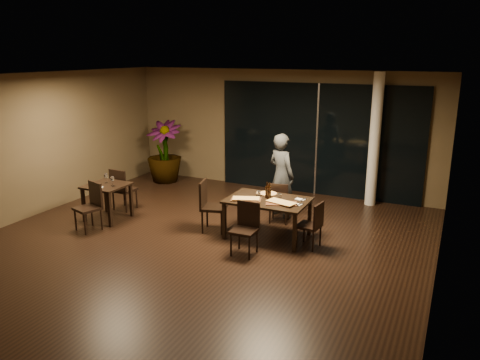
# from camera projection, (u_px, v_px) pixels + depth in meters

# --- Properties ---
(ground) EXTENTS (8.00, 8.00, 0.00)m
(ground) POSITION_uv_depth(u_px,v_px,m) (201.00, 243.00, 8.62)
(ground) COLOR black
(ground) RESTS_ON ground
(wall_back) EXTENTS (8.00, 0.10, 3.00)m
(wall_back) POSITION_uv_depth(u_px,v_px,m) (280.00, 130.00, 11.75)
(wall_back) COLOR #4E4029
(wall_back) RESTS_ON ground
(wall_left) EXTENTS (0.10, 8.00, 3.00)m
(wall_left) POSITION_uv_depth(u_px,v_px,m) (33.00, 145.00, 9.90)
(wall_left) COLOR #4E4029
(wall_left) RESTS_ON ground
(wall_right) EXTENTS (0.10, 8.00, 3.00)m
(wall_right) POSITION_uv_depth(u_px,v_px,m) (449.00, 192.00, 6.55)
(wall_right) COLOR #4E4029
(wall_right) RESTS_ON ground
(ceiling) EXTENTS (8.00, 8.00, 0.04)m
(ceiling) POSITION_uv_depth(u_px,v_px,m) (196.00, 76.00, 7.82)
(ceiling) COLOR silver
(ceiling) RESTS_ON wall_back
(window_panel) EXTENTS (5.00, 0.06, 2.70)m
(window_panel) POSITION_uv_depth(u_px,v_px,m) (317.00, 140.00, 11.30)
(window_panel) COLOR black
(window_panel) RESTS_ON ground
(column) EXTENTS (0.24, 0.24, 3.00)m
(column) POSITION_uv_depth(u_px,v_px,m) (375.00, 140.00, 10.41)
(column) COLOR silver
(column) RESTS_ON ground
(main_table) EXTENTS (1.50, 1.00, 0.75)m
(main_table) POSITION_uv_depth(u_px,v_px,m) (268.00, 203.00, 8.73)
(main_table) COLOR black
(main_table) RESTS_ON ground
(side_table) EXTENTS (0.80, 0.80, 0.75)m
(side_table) POSITION_uv_depth(u_px,v_px,m) (107.00, 190.00, 9.71)
(side_table) COLOR black
(side_table) RESTS_ON ground
(chair_main_far) EXTENTS (0.46, 0.46, 0.86)m
(chair_main_far) POSITION_uv_depth(u_px,v_px,m) (279.00, 201.00, 9.50)
(chair_main_far) COLOR black
(chair_main_far) RESTS_ON ground
(chair_main_near) EXTENTS (0.43, 0.43, 0.91)m
(chair_main_near) POSITION_uv_depth(u_px,v_px,m) (246.00, 225.00, 8.09)
(chair_main_near) COLOR black
(chair_main_near) RESTS_ON ground
(chair_main_left) EXTENTS (0.57, 0.57, 1.01)m
(chair_main_left) POSITION_uv_depth(u_px,v_px,m) (209.00, 203.00, 9.09)
(chair_main_left) COLOR black
(chair_main_left) RESTS_ON ground
(chair_main_right) EXTENTS (0.44, 0.44, 0.85)m
(chair_main_right) POSITION_uv_depth(u_px,v_px,m) (313.00, 223.00, 8.29)
(chair_main_right) COLOR black
(chair_main_right) RESTS_ON ground
(chair_side_far) EXTENTS (0.45, 0.45, 0.94)m
(chair_side_far) POSITION_uv_depth(u_px,v_px,m) (122.00, 187.00, 10.28)
(chair_side_far) COLOR black
(chair_side_far) RESTS_ON ground
(chair_side_near) EXTENTS (0.55, 0.55, 0.95)m
(chair_side_near) POSITION_uv_depth(u_px,v_px,m) (91.00, 204.00, 9.17)
(chair_side_near) COLOR black
(chair_side_near) RESTS_ON ground
(diner) EXTENTS (0.72, 0.62, 1.79)m
(diner) POSITION_uv_depth(u_px,v_px,m) (281.00, 175.00, 9.83)
(diner) COLOR #2C2E31
(diner) RESTS_ON ground
(potted_plant) EXTENTS (1.02, 1.02, 1.65)m
(potted_plant) POSITION_uv_depth(u_px,v_px,m) (164.00, 152.00, 12.52)
(potted_plant) COLOR #1A4517
(potted_plant) RESTS_ON ground
(pizza_board_left) EXTENTS (0.61, 0.43, 0.01)m
(pizza_board_left) POSITION_uv_depth(u_px,v_px,m) (246.00, 200.00, 8.67)
(pizza_board_left) COLOR #472A16
(pizza_board_left) RESTS_ON main_table
(pizza_board_right) EXTENTS (0.62, 0.45, 0.01)m
(pizza_board_right) POSITION_uv_depth(u_px,v_px,m) (281.00, 203.00, 8.45)
(pizza_board_right) COLOR #452416
(pizza_board_right) RESTS_ON main_table
(oblong_pizza_left) EXTENTS (0.52, 0.38, 0.02)m
(oblong_pizza_left) POSITION_uv_depth(u_px,v_px,m) (246.00, 199.00, 8.66)
(oblong_pizza_left) COLOR #6B090B
(oblong_pizza_left) RESTS_ON pizza_board_left
(oblong_pizza_right) EXTENTS (0.55, 0.36, 0.02)m
(oblong_pizza_right) POSITION_uv_depth(u_px,v_px,m) (281.00, 202.00, 8.45)
(oblong_pizza_right) COLOR maroon
(oblong_pizza_right) RESTS_ON pizza_board_right
(round_pizza) EXTENTS (0.33, 0.33, 0.01)m
(round_pizza) POSITION_uv_depth(u_px,v_px,m) (268.00, 194.00, 9.03)
(round_pizza) COLOR #BA3814
(round_pizza) RESTS_ON main_table
(bottle_a) EXTENTS (0.07, 0.07, 0.31)m
(bottle_a) POSITION_uv_depth(u_px,v_px,m) (267.00, 190.00, 8.75)
(bottle_a) COLOR black
(bottle_a) RESTS_ON main_table
(bottle_b) EXTENTS (0.06, 0.06, 0.28)m
(bottle_b) POSITION_uv_depth(u_px,v_px,m) (269.00, 192.00, 8.66)
(bottle_b) COLOR black
(bottle_b) RESTS_ON main_table
(bottle_c) EXTENTS (0.06, 0.06, 0.29)m
(bottle_c) POSITION_uv_depth(u_px,v_px,m) (270.00, 190.00, 8.81)
(bottle_c) COLOR black
(bottle_c) RESTS_ON main_table
(tumbler_left) EXTENTS (0.08, 0.08, 0.09)m
(tumbler_left) POSITION_uv_depth(u_px,v_px,m) (259.00, 193.00, 8.91)
(tumbler_left) COLOR white
(tumbler_left) RESTS_ON main_table
(tumbler_right) EXTENTS (0.07, 0.07, 0.09)m
(tumbler_right) POSITION_uv_depth(u_px,v_px,m) (279.00, 196.00, 8.77)
(tumbler_right) COLOR white
(tumbler_right) RESTS_ON main_table
(napkin_near) EXTENTS (0.20, 0.15, 0.01)m
(napkin_near) POSITION_uv_depth(u_px,v_px,m) (297.00, 204.00, 8.40)
(napkin_near) COLOR silver
(napkin_near) RESTS_ON main_table
(napkin_far) EXTENTS (0.20, 0.14, 0.01)m
(napkin_far) POSITION_uv_depth(u_px,v_px,m) (300.00, 199.00, 8.67)
(napkin_far) COLOR white
(napkin_far) RESTS_ON main_table
(wine_glass_a) EXTENTS (0.09, 0.09, 0.20)m
(wine_glass_a) POSITION_uv_depth(u_px,v_px,m) (106.00, 178.00, 9.78)
(wine_glass_a) COLOR white
(wine_glass_a) RESTS_ON side_table
(wine_glass_b) EXTENTS (0.09, 0.09, 0.19)m
(wine_glass_b) POSITION_uv_depth(u_px,v_px,m) (112.00, 181.00, 9.55)
(wine_glass_b) COLOR white
(wine_glass_b) RESTS_ON side_table
(side_napkin) EXTENTS (0.21, 0.16, 0.01)m
(side_napkin) POSITION_uv_depth(u_px,v_px,m) (98.00, 187.00, 9.45)
(side_napkin) COLOR white
(side_napkin) RESTS_ON side_table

